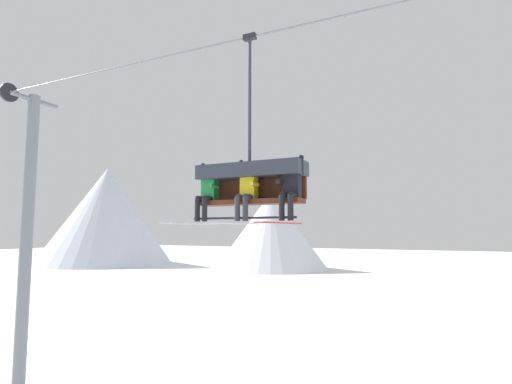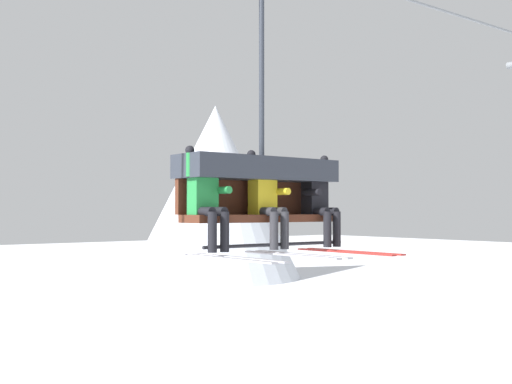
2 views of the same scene
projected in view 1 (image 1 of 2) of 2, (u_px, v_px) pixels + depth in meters
The scene contains 8 objects.
mountain_peak_west at pixel (106, 215), 59.75m from camera, with size 19.42×19.42×14.28m.
mountain_peak_central at pixel (271, 230), 51.46m from camera, with size 14.40×14.40×9.77m.
lift_tower_near at pixel (26, 233), 12.16m from camera, with size 0.36×1.88×9.23m.
lift_cable at pixel (265, 34), 8.32m from camera, with size 18.67×0.05×0.05m.
chairlift_chair at pixel (251, 176), 8.24m from camera, with size 2.29×0.74×3.93m.
skier_green at pixel (207, 192), 8.42m from camera, with size 0.48×1.70×1.34m.
skier_yellow at pixel (246, 190), 8.02m from camera, with size 0.48×1.70×1.34m.
skier_black at pixel (290, 188), 7.62m from camera, with size 0.48×1.70×1.34m.
Camera 1 is at (4.04, -8.08, 4.86)m, focal length 28.00 mm.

